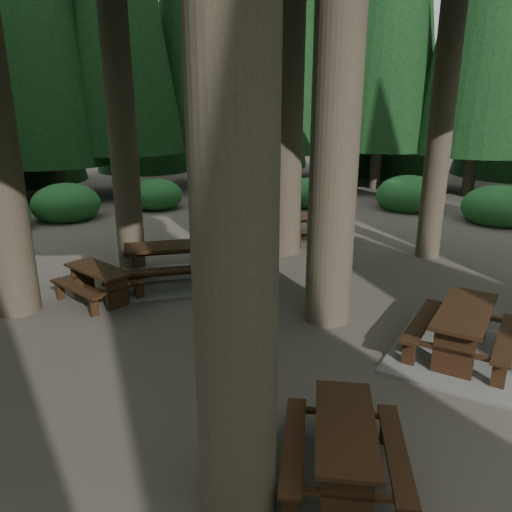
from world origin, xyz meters
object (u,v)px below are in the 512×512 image
picnic_table_b (99,279)px  picnic_table_c (171,268)px  picnic_table_a (461,340)px  picnic_table_d (313,223)px  picnic_table_e (345,442)px

picnic_table_b → picnic_table_c: picnic_table_c is taller
picnic_table_a → picnic_table_b: picnic_table_a is taller
picnic_table_a → picnic_table_d: bearing=44.0°
picnic_table_a → picnic_table_c: bearing=87.3°
picnic_table_b → picnic_table_c: size_ratio=0.63×
picnic_table_b → picnic_table_e: bearing=170.4°
picnic_table_a → picnic_table_e: (-3.38, -1.19, 0.18)m
picnic_table_d → picnic_table_e: size_ratio=0.95×
picnic_table_a → picnic_table_e: 3.59m
picnic_table_a → picnic_table_b: (-4.46, 5.31, 0.17)m
picnic_table_a → picnic_table_d: 7.14m
picnic_table_b → picnic_table_e: 6.58m
picnic_table_d → picnic_table_b: bearing=-156.1°
picnic_table_a → picnic_table_b: size_ratio=1.62×
picnic_table_e → picnic_table_d: bearing=2.9°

